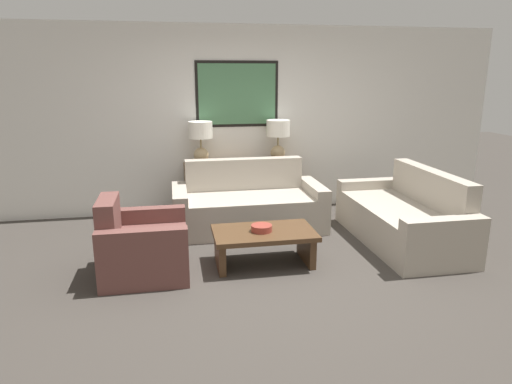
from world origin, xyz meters
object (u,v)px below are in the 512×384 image
object	(u,v)px
coffee_table	(264,240)
armchair_near_back_wall	(142,247)
couch_by_side	(404,218)
table_lamp_right	(278,135)
table_lamp_left	(201,137)
decorative_bowl	(262,228)
console_table	(240,188)
couch_by_back_wall	(248,206)

from	to	relation	value
coffee_table	armchair_near_back_wall	size ratio (longest dim) A/B	1.26
couch_by_side	table_lamp_right	bearing A→B (deg)	128.87
table_lamp_left	armchair_near_back_wall	distance (m)	2.19
coffee_table	decorative_bowl	size ratio (longest dim) A/B	4.83
console_table	armchair_near_back_wall	world-z (taller)	armchair_near_back_wall
couch_by_side	armchair_near_back_wall	size ratio (longest dim) A/B	2.28
couch_by_side	armchair_near_back_wall	distance (m)	3.08
couch_by_side	coffee_table	bearing A→B (deg)	-168.84
couch_by_back_wall	table_lamp_left	bearing A→B (deg)	130.06
table_lamp_right	armchair_near_back_wall	size ratio (longest dim) A/B	0.70
table_lamp_right	decorative_bowl	distance (m)	2.09
table_lamp_left	console_table	bearing A→B (deg)	0.00
table_lamp_right	decorative_bowl	bearing A→B (deg)	-108.07
armchair_near_back_wall	couch_by_back_wall	bearing A→B (deg)	43.31
couch_by_back_wall	decorative_bowl	size ratio (longest dim) A/B	8.75
table_lamp_left	armchair_near_back_wall	size ratio (longest dim) A/B	0.70
table_lamp_left	couch_by_back_wall	xyz separation A→B (m)	(0.55, -0.65, -0.84)
couch_by_side	table_lamp_left	bearing A→B (deg)	146.92
coffee_table	armchair_near_back_wall	distance (m)	1.26
console_table	couch_by_side	xyz separation A→B (m)	(1.76, -1.51, -0.08)
couch_by_back_wall	decorative_bowl	bearing A→B (deg)	-92.87
couch_by_back_wall	armchair_near_back_wall	bearing A→B (deg)	-136.69
table_lamp_left	couch_by_side	size ratio (longest dim) A/B	0.31
couch_by_back_wall	coffee_table	distance (m)	1.21
table_lamp_right	couch_by_back_wall	xyz separation A→B (m)	(-0.55, -0.65, -0.84)
console_table	coffee_table	distance (m)	1.86
console_table	armchair_near_back_wall	bearing A→B (deg)	-124.65
table_lamp_right	coffee_table	world-z (taller)	table_lamp_right
console_table	table_lamp_right	size ratio (longest dim) A/B	2.66
table_lamp_right	coffee_table	bearing A→B (deg)	-107.39
coffee_table	armchair_near_back_wall	world-z (taller)	armchair_near_back_wall
table_lamp_left	couch_by_back_wall	distance (m)	1.19
console_table	armchair_near_back_wall	distance (m)	2.28
couch_by_back_wall	table_lamp_right	bearing A→B (deg)	49.94
table_lamp_left	decorative_bowl	distance (m)	2.06
table_lamp_right	armchair_near_back_wall	world-z (taller)	table_lamp_right
couch_by_back_wall	coffee_table	xyz separation A→B (m)	(-0.03, -1.21, -0.02)
console_table	armchair_near_back_wall	size ratio (longest dim) A/B	1.87
table_lamp_right	couch_by_back_wall	bearing A→B (deg)	-130.06
console_table	decorative_bowl	distance (m)	1.87
couch_by_side	decorative_bowl	xyz separation A→B (m)	(-1.82, -0.36, 0.12)
coffee_table	console_table	bearing A→B (deg)	88.98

